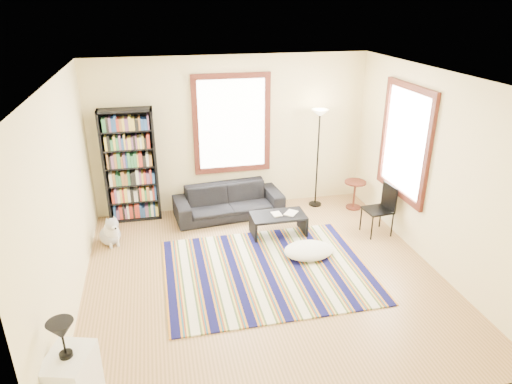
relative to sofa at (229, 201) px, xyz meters
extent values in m
cube|color=#AF8150|center=(0.16, -2.05, -0.33)|extent=(5.00, 5.00, 0.10)
cube|color=white|center=(0.16, -2.05, 2.57)|extent=(5.00, 5.00, 0.10)
cube|color=beige|center=(0.16, 0.50, 1.12)|extent=(5.00, 0.10, 2.80)
cube|color=beige|center=(0.16, -4.60, 1.12)|extent=(5.00, 0.10, 2.80)
cube|color=beige|center=(-2.39, -2.05, 1.12)|extent=(0.10, 5.00, 2.80)
cube|color=beige|center=(2.71, -2.05, 1.12)|extent=(0.10, 5.00, 2.80)
cube|color=white|center=(0.16, 0.42, 1.32)|extent=(1.20, 0.06, 1.60)
cube|color=white|center=(2.63, -1.25, 1.32)|extent=(0.06, 1.20, 1.60)
cube|color=#0B0B3A|center=(0.23, -1.94, -0.27)|extent=(2.95, 2.36, 0.02)
imported|color=black|center=(0.00, 0.00, 0.00)|extent=(0.95, 2.00, 0.57)
cube|color=black|center=(-1.66, 0.27, 0.72)|extent=(0.90, 0.30, 2.00)
cube|color=black|center=(0.69, -0.88, -0.10)|extent=(1.03, 0.82, 0.36)
imported|color=beige|center=(0.59, -0.88, 0.09)|extent=(0.21, 0.16, 0.02)
imported|color=beige|center=(0.84, -0.83, 0.09)|extent=(0.29, 0.30, 0.02)
ellipsoid|color=white|center=(0.96, -1.68, -0.19)|extent=(0.85, 0.69, 0.19)
cylinder|color=#4E1E13|center=(2.36, -0.20, -0.01)|extent=(0.48, 0.48, 0.54)
cube|color=black|center=(2.31, -1.22, 0.15)|extent=(0.45, 0.43, 0.86)
camera|label=1|loc=(-1.17, -7.45, 3.41)|focal=32.00mm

